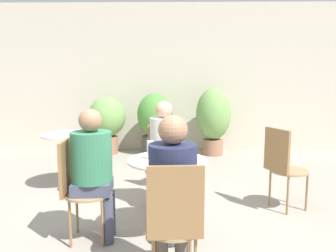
{
  "coord_description": "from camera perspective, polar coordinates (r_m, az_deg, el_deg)",
  "views": [
    {
      "loc": [
        0.26,
        -2.73,
        1.48
      ],
      "look_at": [
        0.21,
        0.57,
        1.0
      ],
      "focal_mm": 35.0,
      "sensor_mm": 36.0,
      "label": 1
    }
  ],
  "objects": [
    {
      "name": "ground_plane",
      "position": [
        3.12,
        -4.38,
        -20.13
      ],
      "size": [
        20.0,
        20.0,
        0.0
      ],
      "primitive_type": "plane",
      "color": "gray"
    },
    {
      "name": "storefront_wall",
      "position": [
        6.83,
        -1.38,
        8.36
      ],
      "size": [
        10.0,
        0.06,
        3.0
      ],
      "color": "beige",
      "rests_on": "ground_plane"
    },
    {
      "name": "cafe_table_near",
      "position": [
        3.04,
        -0.11,
        -9.17
      ],
      "size": [
        0.73,
        0.73,
        0.75
      ],
      "color": "#2D2D33",
      "rests_on": "ground_plane"
    },
    {
      "name": "cafe_table_far",
      "position": [
        4.6,
        -16.53,
        -3.4
      ],
      "size": [
        0.76,
        0.76,
        0.75
      ],
      "color": "#2D2D33",
      "rests_on": "ground_plane"
    },
    {
      "name": "bistro_chair_0",
      "position": [
        3.84,
        -0.8,
        -5.71
      ],
      "size": [
        0.43,
        0.44,
        0.94
      ],
      "rotation": [
        0.0,
        0.0,
        0.07
      ],
      "color": "#997F56",
      "rests_on": "ground_plane"
    },
    {
      "name": "bistro_chair_1",
      "position": [
        3.11,
        -15.67,
        -9.35
      ],
      "size": [
        0.44,
        0.43,
        0.94
      ],
      "rotation": [
        0.0,
        0.0,
        -4.64
      ],
      "color": "#997F56",
      "rests_on": "ground_plane"
    },
    {
      "name": "bistro_chair_2",
      "position": [
        2.27,
        1.09,
        -15.72
      ],
      "size": [
        0.43,
        0.44,
        0.94
      ],
      "rotation": [
        0.0,
        0.0,
        -3.07
      ],
      "color": "#997F56",
      "rests_on": "ground_plane"
    },
    {
      "name": "bistro_chair_3",
      "position": [
        4.38,
        0.47,
        -3.96
      ],
      "size": [
        0.43,
        0.44,
        0.94
      ],
      "rotation": [
        0.0,
        0.0,
        3.07
      ],
      "color": "#997F56",
      "rests_on": "ground_plane"
    },
    {
      "name": "bistro_chair_4",
      "position": [
        3.9,
        19.31,
        -5.96
      ],
      "size": [
        0.48,
        0.47,
        0.94
      ],
      "rotation": [
        0.0,
        0.0,
        2.01
      ],
      "color": "#997F56",
      "rests_on": "ground_plane"
    },
    {
      "name": "seated_person_0",
      "position": [
        3.65,
        -0.7,
        -3.5
      ],
      "size": [
        0.31,
        0.33,
        1.24
      ],
      "rotation": [
        0.0,
        0.0,
        0.07
      ],
      "color": "gray",
      "rests_on": "ground_plane"
    },
    {
      "name": "seated_person_1",
      "position": [
        3.04,
        -12.84,
        -6.51
      ],
      "size": [
        0.38,
        0.37,
        1.22
      ],
      "rotation": [
        0.0,
        0.0,
        1.64
      ],
      "color": "#42475B",
      "rests_on": "ground_plane"
    },
    {
      "name": "seated_person_2",
      "position": [
        2.36,
        0.81,
        -10.26
      ],
      "size": [
        0.34,
        0.36,
        1.23
      ],
      "rotation": [
        0.0,
        0.0,
        3.21
      ],
      "color": "brown",
      "rests_on": "ground_plane"
    },
    {
      "name": "beer_glass_0",
      "position": [
        2.82,
        0.16,
        -5.04
      ],
      "size": [
        0.07,
        0.07,
        0.16
      ],
      "color": "#DBC65B",
      "rests_on": "cafe_table_near"
    },
    {
      "name": "beer_glass_1",
      "position": [
        3.09,
        1.71,
        -3.56
      ],
      "size": [
        0.06,
        0.06,
        0.19
      ],
      "color": "silver",
      "rests_on": "cafe_table_near"
    },
    {
      "name": "beer_glass_2",
      "position": [
        2.98,
        -3.13,
        -4.19
      ],
      "size": [
        0.06,
        0.06,
        0.17
      ],
      "color": "silver",
      "rests_on": "cafe_table_near"
    },
    {
      "name": "potted_plant_0",
      "position": [
        6.56,
        -10.57,
        1.0
      ],
      "size": [
        0.73,
        0.73,
        1.14
      ],
      "color": "#93664C",
      "rests_on": "ground_plane"
    },
    {
      "name": "potted_plant_1",
      "position": [
        6.39,
        -2.3,
        0.9
      ],
      "size": [
        0.69,
        0.69,
        1.21
      ],
      "color": "#47423D",
      "rests_on": "ground_plane"
    },
    {
      "name": "potted_plant_2",
      "position": [
        6.43,
        7.91,
        1.55
      ],
      "size": [
        0.68,
        0.68,
        1.31
      ],
      "color": "#93664C",
      "rests_on": "ground_plane"
    }
  ]
}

